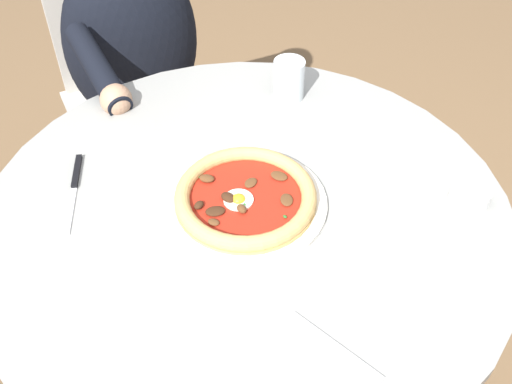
{
  "coord_description": "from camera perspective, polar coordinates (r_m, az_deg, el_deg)",
  "views": [
    {
      "loc": [
        0.61,
        -0.43,
        1.49
      ],
      "look_at": [
        0.01,
        0.02,
        0.77
      ],
      "focal_mm": 40.94,
      "sensor_mm": 36.0,
      "label": 1
    }
  ],
  "objects": [
    {
      "name": "pizza_on_plate",
      "position": [
        1.05,
        -1.04,
        -0.43
      ],
      "size": [
        0.3,
        0.3,
        0.04
      ],
      "color": "white",
      "rests_on": "dining_table"
    },
    {
      "name": "dining_table",
      "position": [
        1.21,
        -0.89,
        -7.68
      ],
      "size": [
        0.97,
        0.97,
        0.73
      ],
      "color": "#999993",
      "rests_on": "ground"
    },
    {
      "name": "water_glass",
      "position": [
        1.3,
        3.22,
        10.73
      ],
      "size": [
        0.07,
        0.07,
        0.09
      ],
      "color": "silver",
      "rests_on": "dining_table"
    },
    {
      "name": "fork_utensil",
      "position": [
        0.89,
        7.79,
        -14.63
      ],
      "size": [
        0.16,
        0.04,
        0.0
      ],
      "color": "#BCBCC1",
      "rests_on": "dining_table"
    },
    {
      "name": "ramekin_capers",
      "position": [
        1.12,
        20.2,
        -0.22
      ],
      "size": [
        0.07,
        0.07,
        0.03
      ],
      "color": "white",
      "rests_on": "dining_table"
    },
    {
      "name": "diner_person",
      "position": [
        1.72,
        -11.07,
        8.34
      ],
      "size": [
        0.49,
        0.41,
        1.13
      ],
      "color": "#282833",
      "rests_on": "ground"
    },
    {
      "name": "steak_knife",
      "position": [
        1.15,
        -17.25,
        1.01
      ],
      "size": [
        0.18,
        0.11,
        0.01
      ],
      "color": "silver",
      "rests_on": "dining_table"
    },
    {
      "name": "cafe_chair_diner",
      "position": [
        1.83,
        -12.35,
        10.51
      ],
      "size": [
        0.46,
        0.46,
        0.82
      ],
      "color": "beige",
      "rests_on": "ground"
    }
  ]
}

